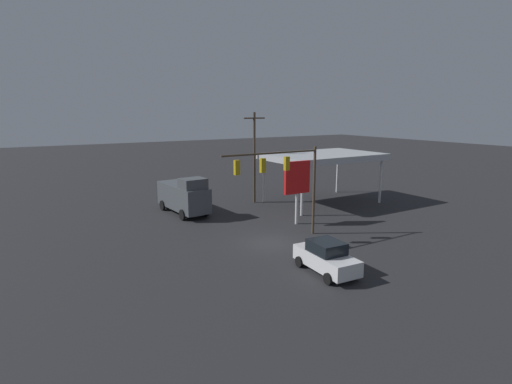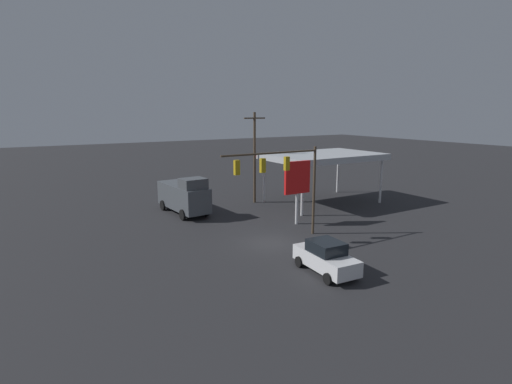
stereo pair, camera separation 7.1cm
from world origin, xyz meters
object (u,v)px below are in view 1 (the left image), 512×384
(utility_pole, at_px, (254,155))
(price_sign, at_px, (297,180))
(traffic_signal_assembly, at_px, (282,172))
(delivery_truck, at_px, (184,196))
(sedan_waiting, at_px, (326,257))

(utility_pole, distance_m, price_sign, 8.93)
(traffic_signal_assembly, bearing_deg, utility_pole, -111.63)
(traffic_signal_assembly, relative_size, delivery_truck, 1.14)
(utility_pole, xyz_separation_m, delivery_truck, (7.95, 0.61, -3.23))
(traffic_signal_assembly, xyz_separation_m, price_sign, (-3.52, -2.85, -1.29))
(traffic_signal_assembly, bearing_deg, delivery_truck, -73.19)
(traffic_signal_assembly, distance_m, delivery_truck, 12.01)
(utility_pole, relative_size, delivery_truck, 1.33)
(traffic_signal_assembly, bearing_deg, sedan_waiting, 79.17)
(sedan_waiting, bearing_deg, price_sign, 156.51)
(traffic_signal_assembly, distance_m, price_sign, 4.71)
(price_sign, height_order, sedan_waiting, price_sign)
(delivery_truck, bearing_deg, traffic_signal_assembly, 12.36)
(sedan_waiting, bearing_deg, traffic_signal_assembly, 172.78)
(utility_pole, height_order, price_sign, utility_pole)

